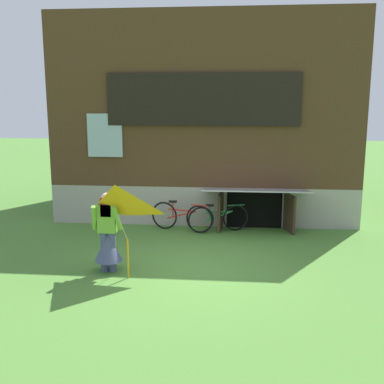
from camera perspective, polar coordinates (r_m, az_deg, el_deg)
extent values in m
plane|color=#4C7F33|center=(9.29, -0.04, -9.10)|extent=(60.00, 60.00, 0.00)
cube|color=#9E998E|center=(14.24, 1.93, 0.22)|extent=(8.01, 4.57, 1.03)
cube|color=#4C331E|center=(13.98, 2.00, 11.20)|extent=(8.01, 4.57, 4.40)
cube|color=black|center=(11.66, 1.33, 11.31)|extent=(4.80, 0.08, 1.29)
cube|color=#9EB7C6|center=(11.68, 1.34, 11.31)|extent=(4.64, 0.04, 1.17)
cube|color=#9EB7C6|center=(12.14, -10.64, 6.86)|extent=(0.90, 0.06, 1.10)
cube|color=black|center=(11.99, 7.66, -2.16)|extent=(1.40, 0.03, 0.95)
cube|color=#3D2B1E|center=(11.71, 3.55, -2.41)|extent=(0.14, 0.70, 0.95)
cube|color=#3D2B1E|center=(11.79, 11.85, -2.54)|extent=(0.24, 0.69, 0.95)
cube|color=#999EA8|center=(11.35, 7.84, 0.18)|extent=(2.57, 1.09, 0.18)
cylinder|color=#474C75|center=(9.08, -10.72, -7.21)|extent=(0.14, 0.14, 0.78)
cylinder|color=#474C75|center=(9.03, -9.73, -7.26)|extent=(0.14, 0.14, 0.78)
cone|color=#474C75|center=(9.02, -10.25, -6.53)|extent=(0.52, 0.52, 0.58)
cube|color=#72AD38|center=(8.87, -10.38, -3.17)|extent=(0.34, 0.20, 0.55)
cylinder|color=#72AD38|center=(8.83, -11.93, -3.11)|extent=(0.17, 0.32, 0.51)
cylinder|color=#72AD38|center=(8.71, -9.16, -3.20)|extent=(0.17, 0.32, 0.51)
cube|color=maroon|center=(8.76, -10.53, -1.84)|extent=(0.20, 0.08, 0.36)
sphere|color=#D8AD8E|center=(8.78, -10.46, -0.77)|extent=(0.21, 0.21, 0.21)
pyramid|color=orange|center=(8.17, -9.37, -2.34)|extent=(1.10, 0.82, 0.72)
cylinder|color=beige|center=(8.57, -8.54, -4.29)|extent=(0.01, 0.64, 0.63)
cylinder|color=orange|center=(8.68, -7.86, -8.07)|extent=(0.03, 0.03, 0.75)
torus|color=black|center=(11.69, 5.38, -3.18)|extent=(0.64, 0.25, 0.66)
torus|color=black|center=(11.45, 1.10, -3.44)|extent=(0.64, 0.25, 0.66)
cylinder|color=#287A3D|center=(11.52, 3.27, -2.49)|extent=(0.65, 0.24, 0.04)
cylinder|color=#287A3D|center=(11.54, 3.27, -3.01)|extent=(0.71, 0.26, 0.27)
cylinder|color=#287A3D|center=(11.46, 2.19, -2.55)|extent=(0.04, 0.04, 0.37)
cube|color=black|center=(11.42, 2.20, -1.65)|extent=(0.20, 0.08, 0.05)
cylinder|color=#287A3D|center=(11.61, 5.41, -1.63)|extent=(0.43, 0.16, 0.03)
torus|color=black|center=(11.42, 0.91, -3.36)|extent=(0.69, 0.26, 0.71)
torus|color=black|center=(11.80, -3.41, -2.90)|extent=(0.69, 0.26, 0.71)
cylinder|color=red|center=(11.56, -1.29, -2.25)|extent=(0.70, 0.26, 0.04)
cylinder|color=red|center=(11.59, -1.29, -2.81)|extent=(0.76, 0.28, 0.29)
cylinder|color=red|center=(11.66, -2.37, -2.14)|extent=(0.04, 0.04, 0.40)
cube|color=black|center=(11.61, -2.37, -1.19)|extent=(0.20, 0.08, 0.05)
cylinder|color=red|center=(11.33, 0.91, -1.66)|extent=(0.43, 0.16, 0.03)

